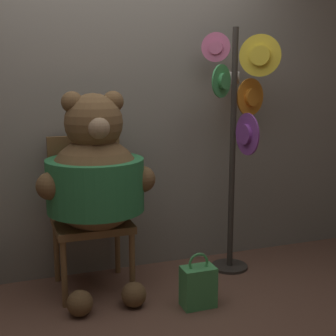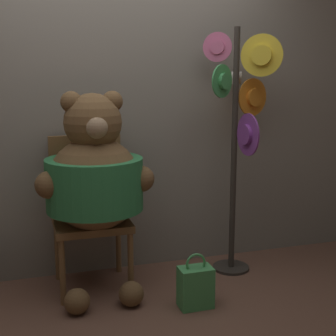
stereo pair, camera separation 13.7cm
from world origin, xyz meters
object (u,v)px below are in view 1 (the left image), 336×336
Objects in this scene: chair at (89,207)px; teddy_bear at (96,178)px; hat_display_rack at (239,121)px; handbag_on_ground at (198,286)px.

chair is 0.29m from teddy_bear.
teddy_bear is 1.13m from hat_display_rack.
handbag_on_ground is (0.57, -0.41, -0.67)m from teddy_bear.
chair is at bearing 173.70° from hat_display_rack.
handbag_on_ground is (0.59, -0.58, -0.43)m from chair.
handbag_on_ground is at bearing -138.08° from hat_display_rack.
hat_display_rack is at bearing 41.92° from handbag_on_ground.
hat_display_rack is (1.10, -0.12, 0.58)m from chair.
handbag_on_ground is (-0.51, -0.46, -1.01)m from hat_display_rack.
teddy_bear reaches higher than chair.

